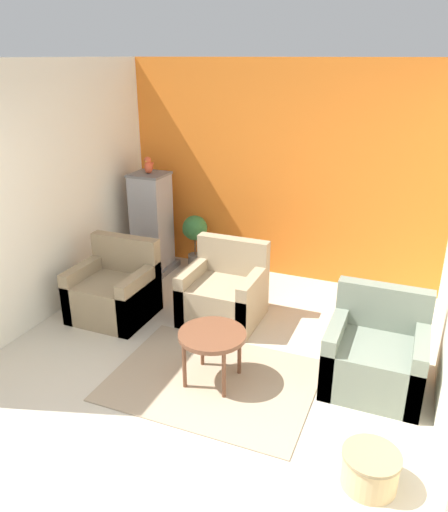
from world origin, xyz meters
name	(u,v)px	position (x,y,z in m)	size (l,w,h in m)	color
ground_plane	(122,474)	(0.00, 0.00, 0.00)	(20.00, 20.00, 0.00)	beige
wall_back_accent	(282,173)	(0.00, 3.77, 1.35)	(4.13, 0.06, 2.70)	orange
wall_left	(47,194)	(-2.04, 1.87, 1.35)	(0.06, 3.74, 2.70)	silver
area_rug	(213,380)	(0.15, 1.23, 0.01)	(1.80, 1.36, 0.01)	gray
coffee_table	(212,338)	(0.15, 1.23, 0.44)	(0.60, 0.60, 0.49)	brown
armchair_left	(115,292)	(-1.33, 1.94, 0.29)	(0.82, 0.75, 0.85)	#8E7A5B
armchair_right	(375,357)	(1.49, 1.72, 0.29)	(0.82, 0.75, 0.85)	slate
armchair_middle	(224,295)	(-0.19, 2.34, 0.29)	(0.82, 0.75, 0.85)	#9E896B
birdcage	(152,224)	(-1.59, 3.24, 0.64)	(0.53, 0.53, 1.32)	slate
parrot	(149,166)	(-1.59, 3.24, 1.42)	(0.10, 0.18, 0.22)	#D14C2D
potted_plant	(195,234)	(-1.08, 3.47, 0.51)	(0.36, 0.33, 0.75)	#66605B
wicker_basket	(370,468)	(1.60, 0.56, 0.14)	(0.39, 0.39, 0.26)	tan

